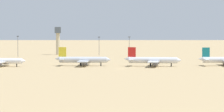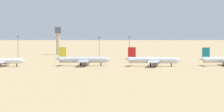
{
  "view_description": "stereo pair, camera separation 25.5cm",
  "coord_description": "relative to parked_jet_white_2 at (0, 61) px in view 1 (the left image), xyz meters",
  "views": [
    {
      "loc": [
        -24.23,
        -317.15,
        23.98
      ],
      "look_at": [
        -2.49,
        27.1,
        6.0
      ],
      "focal_mm": 90.96,
      "sensor_mm": 36.0,
      "label": 1
    },
    {
      "loc": [
        -23.97,
        -317.17,
        23.98
      ],
      "look_at": [
        -2.49,
        27.1,
        6.0
      ],
      "focal_mm": 90.96,
      "sensor_mm": 36.0,
      "label": 2
    }
  ],
  "objects": [
    {
      "name": "ridge_center",
      "position": [
        206.75,
        1160.24,
        52.01
      ],
      "size": [
        417.06,
        364.48,
        110.94
      ],
      "primitive_type": "pyramid",
      "rotation": [
        0.0,
        0.0,
        0.13
      ],
      "color": "slate",
      "rests_on": "ground"
    },
    {
      "name": "light_pole_mid",
      "position": [
        -0.38,
        110.01,
        6.05
      ],
      "size": [
        1.8,
        0.5,
        16.59
      ],
      "color": "#59595E",
      "rests_on": "ground"
    },
    {
      "name": "light_pole_west",
      "position": [
        64.7,
        129.54,
        5.47
      ],
      "size": [
        1.8,
        0.5,
        15.46
      ],
      "color": "#59595E",
      "rests_on": "ground"
    },
    {
      "name": "parked_jet_red_4",
      "position": [
        91.29,
        -4.09,
        0.31
      ],
      "size": [
        34.65,
        29.68,
        11.52
      ],
      "rotation": [
        0.0,
        0.0,
        -0.21
      ],
      "color": "silver",
      "rests_on": "ground"
    },
    {
      "name": "ground",
      "position": [
        69.97,
        -24.32,
        -3.46
      ],
      "size": [
        4000.0,
        4000.0,
        0.0
      ],
      "primitive_type": "plane",
      "color": "tan"
    },
    {
      "name": "control_tower",
      "position": [
        30.16,
        141.04,
        10.78
      ],
      "size": [
        5.2,
        5.2,
        23.61
      ],
      "color": "#C6B793",
      "rests_on": "ground"
    },
    {
      "name": "parked_jet_yellow_3",
      "position": [
        49.46,
        3.24,
        0.28
      ],
      "size": [
        34.58,
        29.3,
        11.42
      ],
      "rotation": [
        0.0,
        0.0,
        -0.12
      ],
      "color": "silver",
      "rests_on": "ground"
    },
    {
      "name": "parked_jet_white_2",
      "position": [
        0.0,
        0.0,
        0.0
      ],
      "size": [
        31.88,
        27.21,
        10.57
      ],
      "rotation": [
        0.0,
        0.0,
        -0.18
      ],
      "color": "white",
      "rests_on": "ground"
    },
    {
      "name": "light_pole_east",
      "position": [
        87.6,
        104.6,
        5.74
      ],
      "size": [
        1.8,
        0.5,
        15.97
      ],
      "color": "#59595E",
      "rests_on": "ground"
    }
  ]
}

